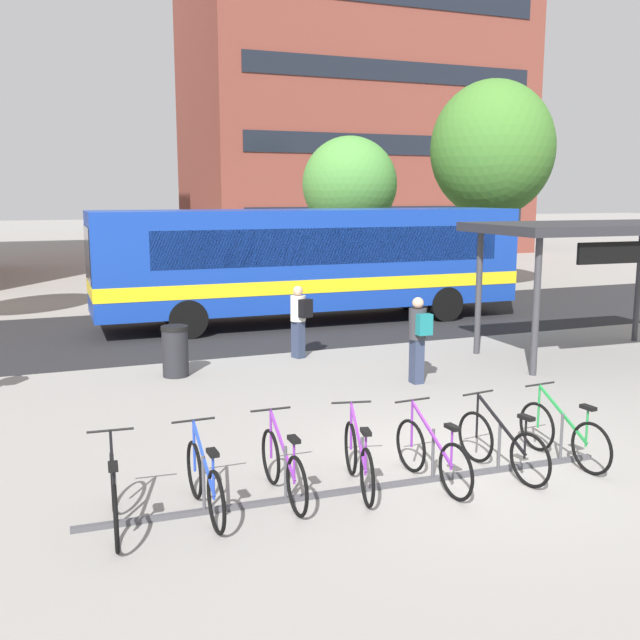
{
  "coord_description": "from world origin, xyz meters",
  "views": [
    {
      "loc": [
        -5.42,
        -8.15,
        3.65
      ],
      "look_at": [
        -0.23,
        4.85,
        1.22
      ],
      "focal_mm": 41.16,
      "sensor_mm": 36.0,
      "label": 1
    }
  ],
  "objects_px": {
    "parked_bicycle_purple_3": "(359,460)",
    "street_tree_1": "(350,185)",
    "transit_shelter": "(598,232)",
    "parked_bicycle_black_5": "(502,446)",
    "parked_bicycle_black_0": "(114,497)",
    "parked_bicycle_purple_4": "(432,456)",
    "commuter_black_pack_1": "(299,317)",
    "parked_bicycle_purple_2": "(283,468)",
    "street_tree_0": "(492,149)",
    "trash_bin": "(175,351)",
    "commuter_teal_pack_0": "(418,334)",
    "parked_bicycle_blue_1": "(205,482)",
    "parked_bicycle_green_6": "(563,435)",
    "city_bus": "(308,260)"
  },
  "relations": [
    {
      "from": "commuter_teal_pack_0",
      "to": "parked_bicycle_blue_1",
      "type": "bearing_deg",
      "value": 129.62
    },
    {
      "from": "commuter_teal_pack_0",
      "to": "trash_bin",
      "type": "xyz_separation_m",
      "value": [
        -4.24,
        2.32,
        -0.46
      ]
    },
    {
      "from": "parked_bicycle_green_6",
      "to": "street_tree_0",
      "type": "xyz_separation_m",
      "value": [
        9.42,
        15.52,
        4.85
      ]
    },
    {
      "from": "parked_bicycle_black_0",
      "to": "transit_shelter",
      "type": "xyz_separation_m",
      "value": [
        11.0,
        4.95,
        2.41
      ]
    },
    {
      "from": "parked_bicycle_purple_2",
      "to": "street_tree_0",
      "type": "height_order",
      "value": "street_tree_0"
    },
    {
      "from": "parked_bicycle_black_0",
      "to": "parked_bicycle_purple_4",
      "type": "distance_m",
      "value": 3.88
    },
    {
      "from": "parked_bicycle_green_6",
      "to": "transit_shelter",
      "type": "xyz_separation_m",
      "value": [
        5.05,
        5.1,
        2.41
      ]
    },
    {
      "from": "parked_bicycle_black_5",
      "to": "commuter_teal_pack_0",
      "type": "height_order",
      "value": "commuter_teal_pack_0"
    },
    {
      "from": "parked_bicycle_blue_1",
      "to": "parked_bicycle_purple_3",
      "type": "distance_m",
      "value": 1.94
    },
    {
      "from": "transit_shelter",
      "to": "commuter_black_pack_1",
      "type": "xyz_separation_m",
      "value": [
        -6.18,
        2.29,
        -1.86
      ]
    },
    {
      "from": "parked_bicycle_blue_1",
      "to": "parked_bicycle_black_5",
      "type": "bearing_deg",
      "value": -94.21
    },
    {
      "from": "commuter_teal_pack_0",
      "to": "commuter_black_pack_1",
      "type": "relative_size",
      "value": 1.04
    },
    {
      "from": "parked_bicycle_blue_1",
      "to": "parked_bicycle_purple_2",
      "type": "relative_size",
      "value": 1.0
    },
    {
      "from": "commuter_black_pack_1",
      "to": "street_tree_0",
      "type": "bearing_deg",
      "value": -72.62
    },
    {
      "from": "parked_bicycle_purple_3",
      "to": "commuter_black_pack_1",
      "type": "height_order",
      "value": "commuter_black_pack_1"
    },
    {
      "from": "trash_bin",
      "to": "street_tree_1",
      "type": "xyz_separation_m",
      "value": [
        8.32,
        10.08,
        3.43
      ]
    },
    {
      "from": "parked_bicycle_black_0",
      "to": "transit_shelter",
      "type": "height_order",
      "value": "transit_shelter"
    },
    {
      "from": "trash_bin",
      "to": "parked_bicycle_purple_3",
      "type": "bearing_deg",
      "value": -81.17
    },
    {
      "from": "commuter_teal_pack_0",
      "to": "street_tree_1",
      "type": "relative_size",
      "value": 0.3
    },
    {
      "from": "parked_bicycle_purple_2",
      "to": "commuter_black_pack_1",
      "type": "height_order",
      "value": "commuter_black_pack_1"
    },
    {
      "from": "parked_bicycle_blue_1",
      "to": "street_tree_0",
      "type": "xyz_separation_m",
      "value": [
        14.36,
        15.35,
        4.85
      ]
    },
    {
      "from": "parked_bicycle_purple_2",
      "to": "parked_bicycle_purple_4",
      "type": "relative_size",
      "value": 1.0
    },
    {
      "from": "parked_bicycle_blue_1",
      "to": "city_bus",
      "type": "bearing_deg",
      "value": -27.18
    },
    {
      "from": "transit_shelter",
      "to": "commuter_teal_pack_0",
      "type": "bearing_deg",
      "value": -169.91
    },
    {
      "from": "parked_bicycle_black_0",
      "to": "street_tree_0",
      "type": "relative_size",
      "value": 0.22
    },
    {
      "from": "parked_bicycle_purple_4",
      "to": "trash_bin",
      "type": "relative_size",
      "value": 1.67
    },
    {
      "from": "city_bus",
      "to": "transit_shelter",
      "type": "xyz_separation_m",
      "value": [
        4.35,
        -6.5,
        1.02
      ]
    },
    {
      "from": "trash_bin",
      "to": "street_tree_1",
      "type": "distance_m",
      "value": 13.51
    },
    {
      "from": "transit_shelter",
      "to": "parked_bicycle_purple_3",
      "type": "bearing_deg",
      "value": -146.24
    },
    {
      "from": "commuter_teal_pack_0",
      "to": "street_tree_1",
      "type": "height_order",
      "value": "street_tree_1"
    },
    {
      "from": "city_bus",
      "to": "transit_shelter",
      "type": "relative_size",
      "value": 2.21
    },
    {
      "from": "parked_bicycle_purple_3",
      "to": "street_tree_1",
      "type": "xyz_separation_m",
      "value": [
        7.3,
        16.67,
        3.57
      ]
    },
    {
      "from": "commuter_black_pack_1",
      "to": "street_tree_1",
      "type": "height_order",
      "value": "street_tree_1"
    },
    {
      "from": "parked_bicycle_black_5",
      "to": "parked_bicycle_black_0",
      "type": "bearing_deg",
      "value": 80.16
    },
    {
      "from": "parked_bicycle_green_6",
      "to": "commuter_black_pack_1",
      "type": "distance_m",
      "value": 7.5
    },
    {
      "from": "trash_bin",
      "to": "street_tree_0",
      "type": "height_order",
      "value": "street_tree_0"
    },
    {
      "from": "parked_bicycle_purple_2",
      "to": "commuter_black_pack_1",
      "type": "distance_m",
      "value": 7.7
    },
    {
      "from": "transit_shelter",
      "to": "parked_bicycle_purple_2",
      "type": "bearing_deg",
      "value": -149.41
    },
    {
      "from": "parked_bicycle_blue_1",
      "to": "parked_bicycle_purple_3",
      "type": "height_order",
      "value": "same"
    },
    {
      "from": "parked_bicycle_purple_2",
      "to": "commuter_black_pack_1",
      "type": "relative_size",
      "value": 1.06
    },
    {
      "from": "commuter_black_pack_1",
      "to": "street_tree_0",
      "type": "xyz_separation_m",
      "value": [
        10.56,
        8.13,
        4.29
      ]
    },
    {
      "from": "parked_bicycle_purple_4",
      "to": "commuter_black_pack_1",
      "type": "height_order",
      "value": "commuter_black_pack_1"
    },
    {
      "from": "street_tree_0",
      "to": "city_bus",
      "type": "bearing_deg",
      "value": -155.8
    },
    {
      "from": "parked_bicycle_green_6",
      "to": "trash_bin",
      "type": "relative_size",
      "value": 1.67
    },
    {
      "from": "parked_bicycle_purple_3",
      "to": "transit_shelter",
      "type": "relative_size",
      "value": 0.31
    },
    {
      "from": "parked_bicycle_black_0",
      "to": "parked_bicycle_green_6",
      "type": "distance_m",
      "value": 5.96
    },
    {
      "from": "parked_bicycle_black_0",
      "to": "parked_bicycle_blue_1",
      "type": "bearing_deg",
      "value": -84.19
    },
    {
      "from": "parked_bicycle_purple_3",
      "to": "street_tree_1",
      "type": "relative_size",
      "value": 0.3
    },
    {
      "from": "commuter_teal_pack_0",
      "to": "trash_bin",
      "type": "relative_size",
      "value": 1.64
    },
    {
      "from": "parked_bicycle_purple_2",
      "to": "parked_bicycle_black_5",
      "type": "height_order",
      "value": "same"
    }
  ]
}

